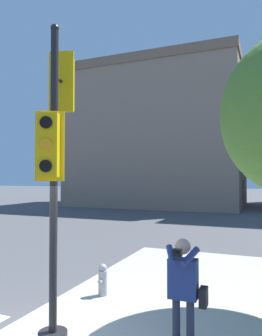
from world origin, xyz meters
The scene contains 4 objects.
traffic_signal_pole centered at (0.50, 0.77, 3.05)m, with size 0.68×1.18×4.88m.
person_photographer centered at (2.43, 1.09, 1.12)m, with size 0.58×0.54×1.61m.
fire_hydrant centered at (0.31, 2.73, 0.48)m, with size 0.19×0.25×0.65m.
building_left centered at (-6.07, 26.86, 6.59)m, with size 15.65×10.67×13.15m.
Camera 1 is at (3.51, -3.45, 2.63)m, focal length 35.00 mm.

